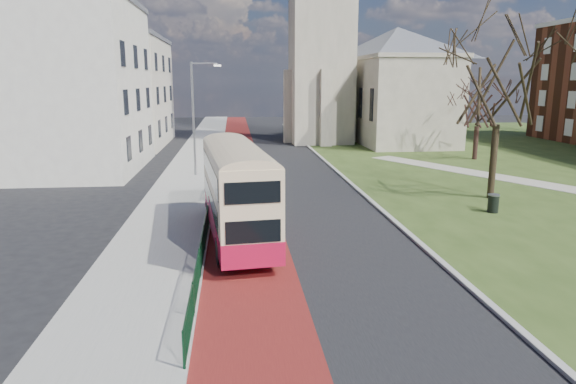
{
  "coord_description": "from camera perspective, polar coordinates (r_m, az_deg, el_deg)",
  "views": [
    {
      "loc": [
        -1.65,
        -19.23,
        6.83
      ],
      "look_at": [
        0.67,
        2.88,
        2.0
      ],
      "focal_mm": 32.0,
      "sensor_mm": 36.0,
      "label": 1
    }
  ],
  "objects": [
    {
      "name": "pedestrian_railing",
      "position": [
        24.1,
        -8.9,
        -2.99
      ],
      "size": [
        0.07,
        24.0,
        1.12
      ],
      "color": "#0C351C",
      "rests_on": "ground"
    },
    {
      "name": "pavement_west",
      "position": [
        39.95,
        -10.73,
        2.29
      ],
      "size": [
        4.0,
        120.0,
        0.12
      ],
      "primitive_type": "cube",
      "color": "gray",
      "rests_on": "ground"
    },
    {
      "name": "winter_tree_near",
      "position": [
        31.95,
        22.65,
        13.06
      ],
      "size": [
        9.47,
        9.47,
        11.17
      ],
      "rotation": [
        0.0,
        0.0,
        -0.29
      ],
      "color": "black",
      "rests_on": "grass_green"
    },
    {
      "name": "gothic_church",
      "position": [
        59.3,
        8.32,
        18.25
      ],
      "size": [
        16.38,
        18.0,
        40.0
      ],
      "color": "gray",
      "rests_on": "ground"
    },
    {
      "name": "streetlamp",
      "position": [
        37.39,
        -10.25,
        8.64
      ],
      "size": [
        2.13,
        0.18,
        8.0
      ],
      "color": "gray",
      "rests_on": "pavement_west"
    },
    {
      "name": "bus_lane",
      "position": [
        39.82,
        -5.27,
        2.34
      ],
      "size": [
        3.4,
        120.0,
        0.01
      ],
      "primitive_type": "cube",
      "color": "#591414",
      "rests_on": "ground"
    },
    {
      "name": "street_block_near",
      "position": [
        43.04,
        -23.12,
        10.88
      ],
      "size": [
        10.3,
        14.3,
        13.0
      ],
      "color": "beige",
      "rests_on": "ground"
    },
    {
      "name": "ground",
      "position": [
        20.47,
        -1.04,
        -7.23
      ],
      "size": [
        160.0,
        160.0,
        0.0
      ],
      "primitive_type": "plane",
      "color": "black",
      "rests_on": "ground"
    },
    {
      "name": "winter_tree_far",
      "position": [
        47.89,
        20.45,
        9.56
      ],
      "size": [
        6.52,
        6.52,
        7.46
      ],
      "rotation": [
        0.0,
        0.0,
        -0.36
      ],
      "color": "black",
      "rests_on": "grass_green"
    },
    {
      "name": "road_carriageway",
      "position": [
        39.94,
        -1.39,
        2.42
      ],
      "size": [
        9.0,
        120.0,
        0.01
      ],
      "primitive_type": "cube",
      "color": "black",
      "rests_on": "ground"
    },
    {
      "name": "bus",
      "position": [
        22.16,
        -5.75,
        0.45
      ],
      "size": [
        3.3,
        9.9,
        4.06
      ],
      "rotation": [
        0.0,
        0.0,
        0.11
      ],
      "color": "#AB0F31",
      "rests_on": "ground"
    },
    {
      "name": "street_block_far",
      "position": [
        58.55,
        -18.51,
        10.6
      ],
      "size": [
        10.3,
        16.3,
        11.5
      ],
      "color": "beige",
      "rests_on": "ground"
    },
    {
      "name": "grass_green",
      "position": [
        50.11,
        27.6,
        3.05
      ],
      "size": [
        40.0,
        80.0,
        0.04
      ],
      "primitive_type": "cube",
      "color": "#2E4217",
      "rests_on": "ground"
    },
    {
      "name": "kerb_east",
      "position": [
        42.49,
        4.59,
        3.06
      ],
      "size": [
        0.25,
        80.0,
        0.13
      ],
      "primitive_type": "cube",
      "color": "#999993",
      "rests_on": "ground"
    },
    {
      "name": "litter_bin",
      "position": [
        29.04,
        21.85,
        -1.17
      ],
      "size": [
        0.76,
        0.76,
        0.97
      ],
      "rotation": [
        0.0,
        0.0,
        -0.32
      ],
      "color": "black",
      "rests_on": "grass_green"
    },
    {
      "name": "kerb_west",
      "position": [
        39.83,
        -7.86,
        2.37
      ],
      "size": [
        0.25,
        120.0,
        0.13
      ],
      "primitive_type": "cube",
      "color": "#999993",
      "rests_on": "ground"
    }
  ]
}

